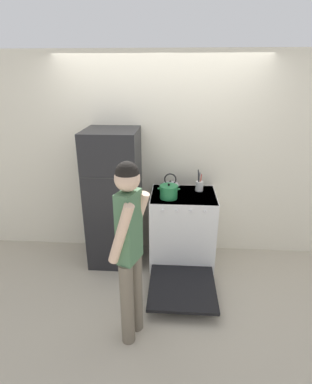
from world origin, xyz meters
TOP-DOWN VIEW (x-y plane):
  - ground_plane at (0.00, 0.00)m, footprint 14.00×14.00m
  - wall_back at (0.00, 0.03)m, footprint 10.00×0.06m
  - refrigerator at (-0.55, -0.31)m, footprint 0.62×0.65m
  - stove_range at (0.30, -0.36)m, footprint 0.78×1.39m
  - dutch_oven_pot at (0.12, -0.45)m, footprint 0.26×0.21m
  - tea_kettle at (0.14, -0.19)m, footprint 0.25×0.20m
  - utensil_jar at (0.49, -0.19)m, footprint 0.09×0.09m
  - person at (-0.17, -1.55)m, footprint 0.35×0.40m

SIDE VIEW (x-z plane):
  - ground_plane at x=0.00m, z-range 0.00..0.00m
  - stove_range at x=0.30m, z-range 0.00..0.93m
  - refrigerator at x=-0.55m, z-range 0.00..1.69m
  - person at x=-0.17m, z-range 0.12..1.80m
  - tea_kettle at x=0.14m, z-range 0.88..1.10m
  - utensil_jar at x=0.49m, z-range 0.86..1.14m
  - dutch_oven_pot at x=0.12m, z-range 0.92..1.10m
  - wall_back at x=0.00m, z-range 0.00..2.55m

